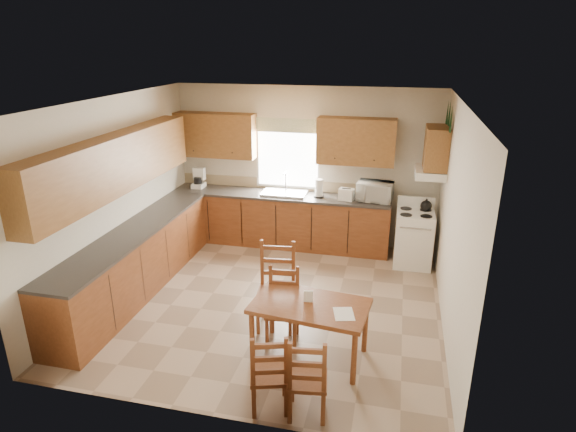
% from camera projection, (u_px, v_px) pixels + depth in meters
% --- Properties ---
extents(floor, '(4.50, 4.50, 0.00)m').
position_uv_depth(floor, '(273.00, 300.00, 6.66)').
color(floor, '#9F876F').
rests_on(floor, ground).
extents(ceiling, '(4.50, 4.50, 0.00)m').
position_uv_depth(ceiling, '(270.00, 102.00, 5.74)').
color(ceiling, brown).
rests_on(ceiling, floor).
extents(wall_left, '(4.50, 4.50, 0.00)m').
position_uv_depth(wall_left, '(115.00, 196.00, 6.68)').
color(wall_left, beige).
rests_on(wall_left, floor).
extents(wall_right, '(4.50, 4.50, 0.00)m').
position_uv_depth(wall_right, '(454.00, 222.00, 5.72)').
color(wall_right, beige).
rests_on(wall_right, floor).
extents(wall_back, '(4.50, 4.50, 0.00)m').
position_uv_depth(wall_back, '(305.00, 166.00, 8.26)').
color(wall_back, beige).
rests_on(wall_back, floor).
extents(wall_front, '(4.50, 4.50, 0.00)m').
position_uv_depth(wall_front, '(204.00, 292.00, 4.14)').
color(wall_front, beige).
rests_on(wall_front, floor).
extents(lower_cab_back, '(3.75, 0.60, 0.88)m').
position_uv_depth(lower_cab_back, '(280.00, 220.00, 8.38)').
color(lower_cab_back, brown).
rests_on(lower_cab_back, floor).
extents(lower_cab_left, '(0.60, 3.60, 0.88)m').
position_uv_depth(lower_cab_left, '(136.00, 262.00, 6.79)').
color(lower_cab_left, brown).
rests_on(lower_cab_left, floor).
extents(counter_back, '(3.75, 0.63, 0.04)m').
position_uv_depth(counter_back, '(280.00, 195.00, 8.22)').
color(counter_back, '#3A3531').
rests_on(counter_back, lower_cab_back).
extents(counter_left, '(0.63, 3.60, 0.04)m').
position_uv_depth(counter_left, '(133.00, 232.00, 6.63)').
color(counter_left, '#3A3531').
rests_on(counter_left, lower_cab_left).
extents(backsplash, '(3.75, 0.01, 0.18)m').
position_uv_depth(backsplash, '(284.00, 184.00, 8.45)').
color(backsplash, tan).
rests_on(backsplash, counter_back).
extents(upper_cab_back_left, '(1.41, 0.33, 0.75)m').
position_uv_depth(upper_cab_back_left, '(216.00, 135.00, 8.26)').
color(upper_cab_back_left, brown).
rests_on(upper_cab_back_left, wall_back).
extents(upper_cab_back_right, '(1.25, 0.33, 0.75)m').
position_uv_depth(upper_cab_back_right, '(356.00, 141.00, 7.75)').
color(upper_cab_back_right, brown).
rests_on(upper_cab_back_right, wall_back).
extents(upper_cab_left, '(0.33, 3.60, 0.75)m').
position_uv_depth(upper_cab_left, '(115.00, 164.00, 6.33)').
color(upper_cab_left, brown).
rests_on(upper_cab_left, wall_left).
extents(upper_cab_stove, '(0.33, 0.62, 0.62)m').
position_uv_depth(upper_cab_stove, '(436.00, 148.00, 7.08)').
color(upper_cab_stove, brown).
rests_on(upper_cab_stove, wall_right).
extents(range_hood, '(0.44, 0.62, 0.12)m').
position_uv_depth(range_hood, '(430.00, 173.00, 7.22)').
color(range_hood, white).
rests_on(range_hood, wall_right).
extents(window_frame, '(1.13, 0.02, 1.18)m').
position_uv_depth(window_frame, '(288.00, 154.00, 8.23)').
color(window_frame, white).
rests_on(window_frame, wall_back).
extents(window_pane, '(1.05, 0.01, 1.10)m').
position_uv_depth(window_pane, '(288.00, 155.00, 8.22)').
color(window_pane, white).
rests_on(window_pane, wall_back).
extents(window_valance, '(1.19, 0.01, 0.24)m').
position_uv_depth(window_valance, '(287.00, 125.00, 8.03)').
color(window_valance, '#607C4A').
rests_on(window_valance, wall_back).
extents(sink_basin, '(0.75, 0.45, 0.04)m').
position_uv_depth(sink_basin, '(284.00, 193.00, 8.19)').
color(sink_basin, silver).
rests_on(sink_basin, counter_back).
extents(pine_decal_a, '(0.22, 0.22, 0.36)m').
position_uv_depth(pine_decal_a, '(451.00, 118.00, 6.59)').
color(pine_decal_a, '#103416').
rests_on(pine_decal_a, wall_right).
extents(pine_decal_b, '(0.22, 0.22, 0.36)m').
position_uv_depth(pine_decal_b, '(450.00, 112.00, 6.87)').
color(pine_decal_b, '#103416').
rests_on(pine_decal_b, wall_right).
extents(pine_decal_c, '(0.22, 0.22, 0.36)m').
position_uv_depth(pine_decal_c, '(448.00, 112.00, 7.18)').
color(pine_decal_c, '#103416').
rests_on(pine_decal_c, wall_right).
extents(stove, '(0.59, 0.60, 0.86)m').
position_uv_depth(stove, '(413.00, 239.00, 7.61)').
color(stove, white).
rests_on(stove, floor).
extents(coffeemaker, '(0.21, 0.25, 0.34)m').
position_uv_depth(coffeemaker, '(198.00, 178.00, 8.51)').
color(coffeemaker, white).
rests_on(coffeemaker, counter_back).
extents(paper_towel, '(0.17, 0.17, 0.30)m').
position_uv_depth(paper_towel, '(319.00, 188.00, 8.00)').
color(paper_towel, white).
rests_on(paper_towel, counter_back).
extents(toaster, '(0.26, 0.19, 0.19)m').
position_uv_depth(toaster, '(346.00, 194.00, 7.87)').
color(toaster, white).
rests_on(toaster, counter_back).
extents(microwave, '(0.56, 0.43, 0.31)m').
position_uv_depth(microwave, '(375.00, 191.00, 7.82)').
color(microwave, white).
rests_on(microwave, counter_back).
extents(dining_table, '(1.33, 0.86, 0.68)m').
position_uv_depth(dining_table, '(310.00, 330.00, 5.38)').
color(dining_table, brown).
rests_on(dining_table, floor).
extents(chair_near_left, '(0.45, 0.44, 0.87)m').
position_uv_depth(chair_near_left, '(269.00, 369.00, 4.59)').
color(chair_near_left, brown).
rests_on(chair_near_left, floor).
extents(chair_near_right, '(0.41, 0.40, 0.88)m').
position_uv_depth(chair_near_right, '(308.00, 375.00, 4.51)').
color(chair_near_right, brown).
rests_on(chair_near_right, floor).
extents(chair_far_left, '(0.42, 0.40, 0.91)m').
position_uv_depth(chair_far_left, '(282.00, 307.00, 5.62)').
color(chair_far_left, brown).
rests_on(chair_far_left, floor).
extents(chair_far_right, '(0.50, 0.48, 1.08)m').
position_uv_depth(chair_far_right, '(276.00, 288.00, 5.88)').
color(chair_far_right, brown).
rests_on(chair_far_right, floor).
extents(table_paper, '(0.27, 0.32, 0.00)m').
position_uv_depth(table_paper, '(344.00, 314.00, 5.07)').
color(table_paper, white).
rests_on(table_paper, dining_table).
extents(table_card, '(0.10, 0.04, 0.13)m').
position_uv_depth(table_card, '(308.00, 296.00, 5.28)').
color(table_card, white).
rests_on(table_card, dining_table).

